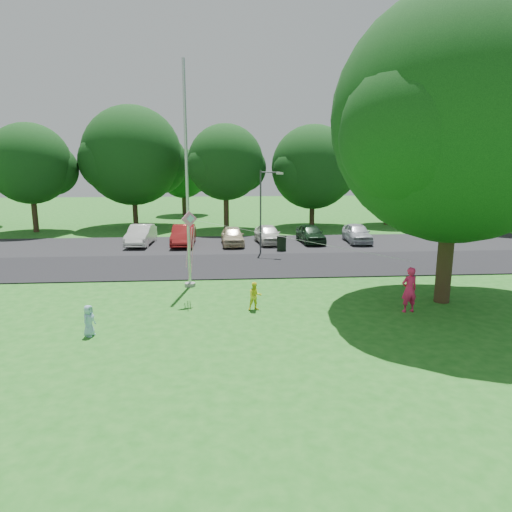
{
  "coord_description": "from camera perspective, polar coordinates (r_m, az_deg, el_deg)",
  "views": [
    {
      "loc": [
        -1.99,
        -15.7,
        5.73
      ],
      "look_at": [
        -0.49,
        4.0,
        1.6
      ],
      "focal_mm": 32.0,
      "sensor_mm": 36.0,
      "label": 1
    }
  ],
  "objects": [
    {
      "name": "flagpole",
      "position": [
        20.82,
        -8.57,
        7.37
      ],
      "size": [
        0.5,
        0.5,
        10.0
      ],
      "color": "#B7BABF",
      "rests_on": "ground"
    },
    {
      "name": "child_yellow",
      "position": [
        17.82,
        -0.12,
        -5.04
      ],
      "size": [
        0.62,
        0.53,
        1.13
      ],
      "primitive_type": "imported",
      "rotation": [
        0.0,
        0.0,
        0.2
      ],
      "color": "yellow",
      "rests_on": "ground"
    },
    {
      "name": "big_tree",
      "position": [
        19.65,
        23.66,
        14.8
      ],
      "size": [
        10.07,
        9.59,
        12.13
      ],
      "rotation": [
        0.0,
        0.0,
        0.21
      ],
      "color": "#332316",
      "rests_on": "ground"
    },
    {
      "name": "street_lamp",
      "position": [
        28.11,
        0.98,
        6.47
      ],
      "size": [
        1.38,
        0.7,
        5.19
      ],
      "rotation": [
        0.0,
        0.0,
        -0.41
      ],
      "color": "#3F3F44",
      "rests_on": "ground"
    },
    {
      "name": "horizon_trees",
      "position": [
        49.97,
        2.66,
        10.15
      ],
      "size": [
        77.46,
        7.2,
        7.02
      ],
      "color": "#332316",
      "rests_on": "ground"
    },
    {
      "name": "tree_row",
      "position": [
        40.09,
        0.79,
        11.78
      ],
      "size": [
        64.35,
        11.94,
        10.88
      ],
      "color": "#332316",
      "rests_on": "ground"
    },
    {
      "name": "trash_can",
      "position": [
        29.42,
        3.21,
        1.56
      ],
      "size": [
        0.63,
        0.63,
        1.0
      ],
      "rotation": [
        0.0,
        0.0,
        0.29
      ],
      "color": "black",
      "rests_on": "ground"
    },
    {
      "name": "park_road",
      "position": [
        25.43,
        0.25,
        -1.15
      ],
      "size": [
        60.0,
        6.0,
        0.06
      ],
      "primitive_type": "cube",
      "color": "black",
      "rests_on": "ground"
    },
    {
      "name": "ground",
      "position": [
        16.83,
        2.72,
        -8.11
      ],
      "size": [
        120.0,
        120.0,
        0.0
      ],
      "primitive_type": "plane",
      "color": "#1F681B",
      "rests_on": "ground"
    },
    {
      "name": "child_blue",
      "position": [
        16.24,
        -20.16,
        -7.6
      ],
      "size": [
        0.5,
        0.61,
        1.07
      ],
      "primitive_type": "imported",
      "rotation": [
        0.0,
        0.0,
        1.23
      ],
      "color": "#92BDDF",
      "rests_on": "ground"
    },
    {
      "name": "woman",
      "position": [
        18.48,
        18.6,
        -4.02
      ],
      "size": [
        0.71,
        0.53,
        1.77
      ],
      "primitive_type": "imported",
      "rotation": [
        0.0,
        0.0,
        3.31
      ],
      "color": "#FF215F",
      "rests_on": "ground"
    },
    {
      "name": "parked_cars",
      "position": [
        31.71,
        -0.97,
        2.71
      ],
      "size": [
        16.82,
        4.5,
        1.37
      ],
      "color": "silver",
      "rests_on": "ground"
    },
    {
      "name": "parking_strip",
      "position": [
        31.78,
        -0.69,
        1.47
      ],
      "size": [
        42.0,
        7.0,
        0.06
      ],
      "primitive_type": "cube",
      "color": "black",
      "rests_on": "ground"
    },
    {
      "name": "kite",
      "position": [
        18.57,
        -7.66,
        3.25
      ],
      "size": [
        8.75,
        2.33,
        2.89
      ],
      "rotation": [
        0.0,
        0.0,
        0.44
      ],
      "color": "pink",
      "rests_on": "ground"
    }
  ]
}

